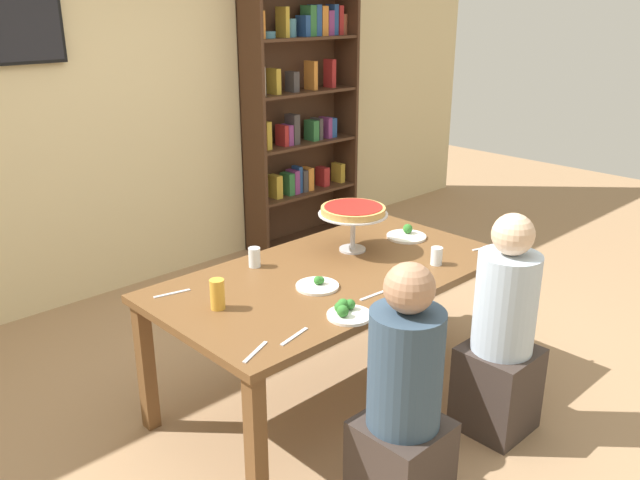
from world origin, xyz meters
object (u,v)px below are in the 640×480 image
Objects in this scene: dining_table at (333,285)px; cutlery_knife_near at (485,248)px; salad_plate_far_diner at (347,311)px; beer_glass_amber_tall at (217,294)px; cutlery_fork_far at (294,336)px; water_glass_clear_far at (437,256)px; deep_dish_pizza_stand at (353,213)px; water_glass_clear_near at (254,257)px; diner_near_left at (403,414)px; cutlery_spare_fork at (255,352)px; diner_near_right at (502,341)px; bookshelf at (299,113)px; cutlery_knife_far at (374,295)px; salad_plate_near_diner at (318,285)px; salad_plate_spare at (407,234)px; cutlery_fork_near at (172,293)px.

dining_table is 10.41× the size of cutlery_knife_near.
salad_plate_far_diner reaches higher than dining_table.
cutlery_fork_far is at bearing -80.83° from beer_glass_amber_tall.
beer_glass_amber_tall is at bearing 175.05° from dining_table.
water_glass_clear_far is (0.47, -0.31, 0.13)m from dining_table.
deep_dish_pizza_stand is (0.30, 0.15, 0.30)m from dining_table.
salad_plate_far_diner is 1.94× the size of water_glass_clear_near.
cutlery_knife_near is at bearing -41.39° from deep_dish_pizza_stand.
cutlery_spare_fork is at bearing 40.58° from diner_near_left.
diner_near_right is at bearing -84.17° from deep_dish_pizza_stand.
dining_table is at bearing -53.79° from water_glass_clear_near.
bookshelf is 12.29× the size of cutlery_knife_far.
deep_dish_pizza_stand is 2.72× the size of beer_glass_amber_tall.
deep_dish_pizza_stand is at bearing 41.77° from salad_plate_far_diner.
salad_plate_far_diner is at bearing -25.74° from cutlery_spare_fork.
water_glass_clear_near is (-0.64, 1.12, 0.30)m from diner_near_right.
diner_near_left is at bearing -142.99° from cutlery_knife_near.
beer_glass_amber_tall is (-1.08, 0.84, 0.32)m from diner_near_right.
bookshelf is at bearing 49.78° from salad_plate_near_diner.
salad_plate_far_diner is at bearing -15.26° from cutlery_fork_far.
cutlery_knife_near is at bearing 2.28° from salad_plate_far_diner.
water_glass_clear_far reaches higher than salad_plate_spare.
cutlery_knife_near is at bearing -67.60° from salad_plate_spare.
cutlery_fork_far is (-0.42, -0.30, -0.01)m from salad_plate_near_diner.
deep_dish_pizza_stand reaches higher than cutlery_knife_far.
deep_dish_pizza_stand reaches higher than water_glass_clear_near.
water_glass_clear_near is at bearing 165.02° from cutlery_knife_near.
deep_dish_pizza_stand is 3.70× the size of water_glass_clear_near.
salad_plate_spare is 1.47m from cutlery_fork_near.
cutlery_knife_near reaches higher than dining_table.
cutlery_fork_near is 1.00× the size of cutlery_knife_near.
deep_dish_pizza_stand reaches higher than water_glass_clear_far.
water_glass_clear_far is at bearing -169.73° from cutlery_knife_near.
diner_near_left is at bearing -107.10° from salad_plate_near_diner.
salad_plate_spare is at bearing -15.62° from water_glass_clear_near.
bookshelf is 2.17m from salad_plate_spare.
cutlery_fork_far and cutlery_knife_far have the same top height.
salad_plate_spare is at bearing -50.92° from diner_near_left.
cutlery_knife_near is (0.57, -0.50, -0.22)m from deep_dish_pizza_stand.
salad_plate_far_diner is at bearing -128.14° from dining_table.
diner_near_right is 0.56m from water_glass_clear_far.
salad_plate_spare reaches higher than cutlery_spare_fork.
cutlery_spare_fork is at bearing 71.43° from diner_near_right.
cutlery_knife_far is at bearing -176.30° from water_glass_clear_far.
diner_near_left is (-2.00, -2.84, -0.66)m from bookshelf.
dining_table is 0.95m from diner_near_left.
cutlery_spare_fork is at bearing -135.08° from bookshelf.
diner_near_left is 1.46m from salad_plate_spare.
cutlery_knife_far is at bearing -36.45° from diner_near_left.
beer_glass_amber_tall is (-2.27, -1.95, -0.34)m from bookshelf.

